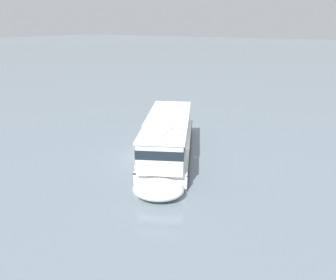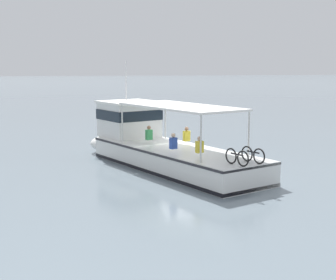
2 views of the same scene
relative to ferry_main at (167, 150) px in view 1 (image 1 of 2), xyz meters
name	(u,v)px [view 1 (image 1 of 2)]	position (x,y,z in m)	size (l,w,h in m)	color
ground_plane	(151,158)	(-0.30, -1.50, -1.02)	(400.00, 400.00, 0.00)	slate
ferry_main	(167,150)	(0.00, 0.00, 0.00)	(12.84, 8.09, 5.32)	white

